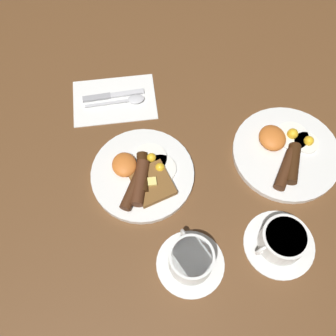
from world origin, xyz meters
TOP-DOWN VIEW (x-y plane):
  - ground_plane at (0.00, 0.00)m, footprint 3.00×3.00m
  - breakfast_plate_near at (0.00, -0.00)m, footprint 0.25×0.25m
  - breakfast_plate_far at (0.01, 0.35)m, footprint 0.26×0.26m
  - teacup_near at (0.23, 0.06)m, footprint 0.15×0.15m
  - teacup_far at (0.23, 0.26)m, footprint 0.16×0.16m
  - napkin at (-0.23, -0.04)m, footprint 0.16×0.23m
  - knife at (-0.25, -0.05)m, footprint 0.02×0.16m
  - spoon at (-0.22, 0.00)m, footprint 0.03×0.16m

SIDE VIEW (x-z plane):
  - ground_plane at x=0.00m, z-range 0.00..0.00m
  - napkin at x=-0.23m, z-range 0.00..0.01m
  - knife at x=-0.25m, z-range 0.00..0.01m
  - spoon at x=-0.22m, z-range 0.00..0.01m
  - breakfast_plate_far at x=0.01m, z-range -0.01..0.04m
  - breakfast_plate_near at x=0.00m, z-range -0.01..0.04m
  - teacup_far at x=0.23m, z-range 0.00..0.06m
  - teacup_near at x=0.23m, z-range 0.00..0.06m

